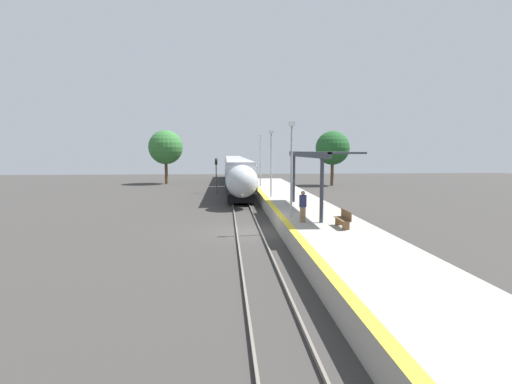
# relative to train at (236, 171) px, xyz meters

# --- Properties ---
(ground_plane) EXTENTS (120.00, 120.00, 0.00)m
(ground_plane) POSITION_rel_train_xyz_m (0.00, -29.96, -2.23)
(ground_plane) COLOR #383533
(rail_left) EXTENTS (0.08, 90.00, 0.15)m
(rail_left) POSITION_rel_train_xyz_m (-0.72, -29.96, -2.16)
(rail_left) COLOR slate
(rail_left) RESTS_ON ground_plane
(rail_right) EXTENTS (0.08, 90.00, 0.15)m
(rail_right) POSITION_rel_train_xyz_m (0.72, -29.96, -2.16)
(rail_right) COLOR slate
(rail_right) RESTS_ON ground_plane
(train) EXTENTS (2.83, 43.80, 3.88)m
(train) POSITION_rel_train_xyz_m (0.00, 0.00, 0.00)
(train) COLOR black
(train) RESTS_ON ground_plane
(platform_right) EXTENTS (4.62, 64.00, 1.01)m
(platform_right) POSITION_rel_train_xyz_m (4.04, -29.96, -1.73)
(platform_right) COLOR #9E998E
(platform_right) RESTS_ON ground_plane
(platform_bench) EXTENTS (0.44, 1.67, 0.89)m
(platform_bench) POSITION_rel_train_xyz_m (4.61, -33.94, -0.75)
(platform_bench) COLOR brown
(platform_bench) RESTS_ON platform_right
(person_waiting) EXTENTS (0.36, 0.23, 1.72)m
(person_waiting) POSITION_rel_train_xyz_m (2.82, -32.28, -0.34)
(person_waiting) COLOR #7F6647
(person_waiting) RESTS_ON platform_right
(railway_signal) EXTENTS (0.28, 0.28, 3.99)m
(railway_signal) POSITION_rel_train_xyz_m (-2.43, -7.51, 0.23)
(railway_signal) COLOR #59595E
(railway_signal) RESTS_ON ground_plane
(lamppost_near) EXTENTS (0.36, 0.20, 5.54)m
(lamppost_near) POSITION_rel_train_xyz_m (2.46, -30.55, 1.93)
(lamppost_near) COLOR #9E9EA3
(lamppost_near) RESTS_ON platform_right
(lamppost_mid) EXTENTS (0.36, 0.20, 5.54)m
(lamppost_mid) POSITION_rel_train_xyz_m (2.46, -20.14, 1.93)
(lamppost_mid) COLOR #9E9EA3
(lamppost_mid) RESTS_ON platform_right
(lamppost_far) EXTENTS (0.36, 0.20, 5.54)m
(lamppost_far) POSITION_rel_train_xyz_m (2.46, -9.74, 1.93)
(lamppost_far) COLOR #9E9EA3
(lamppost_far) RESTS_ON platform_right
(station_canopy) EXTENTS (2.02, 11.83, 3.83)m
(station_canopy) POSITION_rel_train_xyz_m (4.37, -28.08, 2.35)
(station_canopy) COLOR #333842
(station_canopy) RESTS_ON platform_right
(background_tree_left) EXTENTS (4.98, 4.98, 7.88)m
(background_tree_left) POSITION_rel_train_xyz_m (-10.08, 6.01, 3.13)
(background_tree_left) COLOR brown
(background_tree_left) RESTS_ON ground_plane
(background_tree_right) EXTENTS (4.71, 4.71, 7.62)m
(background_tree_right) POSITION_rel_train_xyz_m (13.52, 1.36, 3.01)
(background_tree_right) COLOR brown
(background_tree_right) RESTS_ON ground_plane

